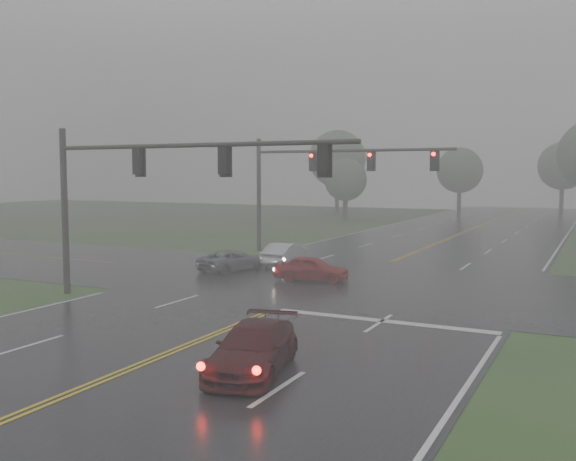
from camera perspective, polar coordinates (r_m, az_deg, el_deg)
The scene contains 13 objects.
main_road at distance 30.97m, azimuth 3.66°, elevation -5.11°, with size 18.00×160.00×0.02m, color black.
cross_street at distance 32.80m, azimuth 5.02°, elevation -4.55°, with size 120.00×14.00×0.02m, color black.
stop_bar at distance 24.29m, azimuth 8.37°, elevation -8.01°, with size 8.50×0.50×0.01m, color silver.
sedan_maroon at distance 18.16m, azimuth -3.11°, elevation -12.49°, with size 1.84×4.53×1.31m, color #390A0C.
sedan_red at distance 32.69m, azimuth 2.12°, elevation -4.56°, with size 1.53×3.80×1.29m, color maroon.
sedan_silver at distance 38.04m, azimuth -0.19°, elevation -3.19°, with size 1.46×4.18×1.38m, color #B8BBC1.
car_grey at distance 36.34m, azimuth -4.88°, elevation -3.60°, with size 1.96×4.25×1.18m, color #53565A.
signal_gantry_near at distance 27.72m, azimuth -12.86°, elevation 4.56°, with size 14.30×0.33×7.49m.
signal_gantry_far at distance 43.35m, azimuth 2.35°, elevation 5.18°, with size 13.88×0.40×7.90m.
tree_nw_a at distance 74.16m, azimuth 5.13°, elevation 4.51°, with size 4.92×4.92×7.22m.
tree_n_mid at distance 89.12m, azimuth 15.03°, elevation 5.19°, with size 6.09×6.09×8.95m.
tree_nw_b at distance 86.91m, azimuth 4.41°, elevation 6.37°, with size 7.68×7.68×11.28m.
tree_n_far at distance 97.87m, azimuth 23.23°, elevation 5.28°, with size 6.72×6.72×9.87m.
Camera 1 is at (11.79, -8.11, 5.49)m, focal length 40.00 mm.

